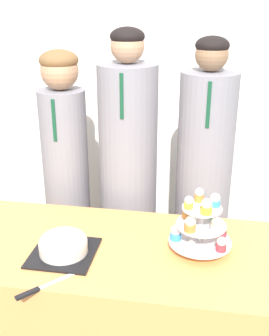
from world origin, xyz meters
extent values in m
cube|color=silver|center=(0.00, 1.54, 1.35)|extent=(9.00, 0.06, 2.70)
cube|color=#EF9951|center=(0.00, 0.33, 0.35)|extent=(1.54, 0.66, 0.70)
cube|color=black|center=(-0.14, 0.24, 0.71)|extent=(0.26, 0.26, 0.01)
cylinder|color=silver|center=(-0.14, 0.24, 0.74)|extent=(0.20, 0.20, 0.05)
ellipsoid|color=silver|center=(-0.14, 0.24, 0.76)|extent=(0.20, 0.20, 0.07)
cube|color=silver|center=(-0.08, 0.09, 0.70)|extent=(0.15, 0.17, 0.00)
cube|color=black|center=(-0.19, -0.02, 0.70)|extent=(0.08, 0.08, 0.01)
cylinder|color=silver|center=(0.42, 0.37, 0.80)|extent=(0.02, 0.02, 0.20)
cylinder|color=silver|center=(0.42, 0.37, 0.74)|extent=(0.26, 0.26, 0.01)
cylinder|color=silver|center=(0.42, 0.37, 0.82)|extent=(0.21, 0.21, 0.01)
cylinder|color=silver|center=(0.42, 0.37, 0.90)|extent=(0.16, 0.16, 0.01)
cylinder|color=white|center=(0.38, 0.27, 0.76)|extent=(0.04, 0.04, 0.03)
sphere|color=#F4E5C6|center=(0.38, 0.27, 0.78)|extent=(0.04, 0.04, 0.04)
cylinder|color=#E5333D|center=(0.50, 0.31, 0.76)|extent=(0.04, 0.04, 0.03)
sphere|color=white|center=(0.50, 0.31, 0.78)|extent=(0.04, 0.04, 0.04)
cylinder|color=#E5333D|center=(0.51, 0.43, 0.75)|extent=(0.04, 0.04, 0.02)
sphere|color=beige|center=(0.51, 0.43, 0.78)|extent=(0.04, 0.04, 0.04)
cylinder|color=pink|center=(0.38, 0.47, 0.76)|extent=(0.04, 0.04, 0.03)
sphere|color=#F4E5C6|center=(0.38, 0.47, 0.78)|extent=(0.04, 0.04, 0.04)
cylinder|color=#3893DB|center=(0.31, 0.37, 0.76)|extent=(0.05, 0.05, 0.03)
sphere|color=silver|center=(0.31, 0.37, 0.78)|extent=(0.05, 0.05, 0.05)
cylinder|color=white|center=(0.48, 0.33, 0.83)|extent=(0.05, 0.05, 0.03)
sphere|color=beige|center=(0.48, 0.33, 0.86)|extent=(0.04, 0.04, 0.04)
cylinder|color=#4CB766|center=(0.46, 0.44, 0.83)|extent=(0.04, 0.04, 0.03)
sphere|color=silver|center=(0.46, 0.44, 0.86)|extent=(0.04, 0.04, 0.04)
cylinder|color=orange|center=(0.36, 0.42, 0.83)|extent=(0.04, 0.04, 0.02)
sphere|color=white|center=(0.36, 0.42, 0.86)|extent=(0.04, 0.04, 0.04)
cylinder|color=orange|center=(0.37, 0.31, 0.83)|extent=(0.05, 0.05, 0.03)
sphere|color=#F4E5C6|center=(0.37, 0.31, 0.86)|extent=(0.04, 0.04, 0.04)
cylinder|color=yellow|center=(0.43, 0.32, 0.91)|extent=(0.05, 0.05, 0.03)
sphere|color=silver|center=(0.43, 0.32, 0.94)|extent=(0.04, 0.04, 0.04)
cylinder|color=#3893DB|center=(0.47, 0.40, 0.91)|extent=(0.04, 0.04, 0.02)
sphere|color=#F4E5C6|center=(0.47, 0.40, 0.93)|extent=(0.04, 0.04, 0.04)
cylinder|color=orange|center=(0.40, 0.43, 0.91)|extent=(0.04, 0.04, 0.03)
sphere|color=silver|center=(0.40, 0.43, 0.94)|extent=(0.04, 0.04, 0.04)
cylinder|color=yellow|center=(0.36, 0.36, 0.91)|extent=(0.04, 0.04, 0.03)
sphere|color=white|center=(0.36, 0.36, 0.93)|extent=(0.04, 0.04, 0.04)
cylinder|color=gray|center=(-0.35, 0.93, 0.62)|extent=(0.26, 0.26, 1.24)
sphere|color=tan|center=(-0.35, 0.93, 1.34)|extent=(0.20, 0.20, 0.20)
ellipsoid|color=brown|center=(-0.35, 0.93, 1.39)|extent=(0.20, 0.20, 0.11)
cube|color=#14472D|center=(-0.35, 0.80, 1.11)|extent=(0.02, 0.01, 0.22)
cylinder|color=gray|center=(0.01, 0.93, 0.69)|extent=(0.31, 0.31, 1.38)
sphere|color=tan|center=(0.01, 0.93, 1.47)|extent=(0.17, 0.17, 0.17)
ellipsoid|color=black|center=(0.01, 0.93, 1.51)|extent=(0.17, 0.17, 0.09)
cube|color=#14472D|center=(0.01, 0.77, 1.25)|extent=(0.02, 0.01, 0.22)
cylinder|color=gray|center=(0.42, 0.93, 0.68)|extent=(0.29, 0.29, 1.35)
sphere|color=#8E6B4C|center=(0.42, 0.93, 1.43)|extent=(0.16, 0.16, 0.16)
ellipsoid|color=black|center=(0.42, 0.93, 1.48)|extent=(0.16, 0.16, 0.09)
cube|color=#14472D|center=(0.42, 0.78, 1.22)|extent=(0.02, 0.01, 0.22)
camera|label=1|loc=(0.40, -1.17, 1.69)|focal=45.00mm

